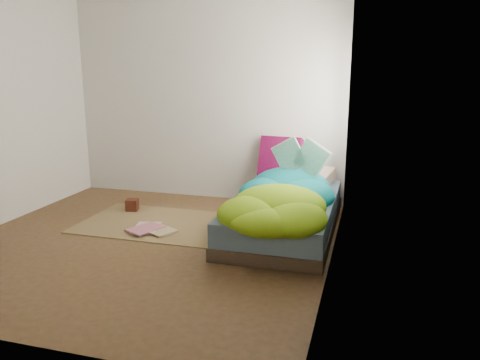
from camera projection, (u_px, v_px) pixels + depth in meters
name	position (u px, v px, depth m)	size (l,w,h in m)	color
ground	(146.00, 243.00, 4.50)	(3.50, 3.50, 0.00)	#43311A
room_walls	(139.00, 70.00, 4.13)	(3.54, 3.54, 2.62)	silver
bed	(285.00, 215.00, 4.81)	(1.00, 2.00, 0.34)	#31271B
duvet	(281.00, 188.00, 4.53)	(0.96, 1.84, 0.34)	#087B7F
rug	(157.00, 223.00, 5.06)	(1.60, 1.10, 0.01)	brown
pillow_floral	(304.00, 176.00, 5.47)	(0.64, 0.39, 0.14)	beige
pillow_magenta	(280.00, 158.00, 5.62)	(0.50, 0.15, 0.50)	#55052C
open_book	(300.00, 148.00, 4.84)	(0.51, 0.11, 0.31)	#2E7C28
wooden_box	(132.00, 205.00, 5.48)	(0.13, 0.13, 0.13)	#3D120D
floor_book_a	(134.00, 228.00, 4.85)	(0.25, 0.35, 0.03)	silver
floor_book_b	(138.00, 227.00, 4.88)	(0.26, 0.35, 0.03)	#C67287
floor_book_c	(149.00, 233.00, 4.69)	(0.25, 0.34, 0.03)	tan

